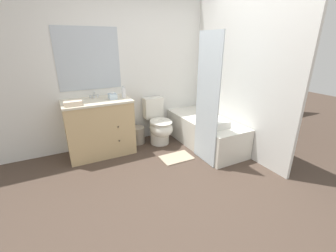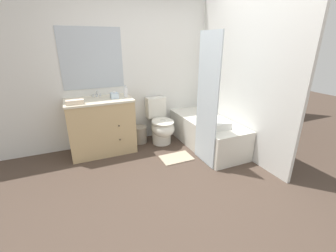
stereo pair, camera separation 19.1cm
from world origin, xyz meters
name	(u,v)px [view 1 (the left image)]	position (x,y,z in m)	size (l,w,h in m)	color
ground_plane	(186,185)	(0.00, 0.00, 0.00)	(14.00, 14.00, 0.00)	#47382D
wall_back	(135,71)	(-0.01, 1.72, 1.25)	(8.00, 0.06, 2.50)	silver
wall_right	(228,72)	(1.29, 0.85, 1.25)	(0.05, 2.70, 2.50)	silver
vanity_cabinet	(100,127)	(-0.76, 1.41, 0.45)	(1.02, 0.60, 0.89)	tan
sink_faucet	(94,96)	(-0.76, 1.59, 0.92)	(0.14, 0.12, 0.12)	silver
toilet	(159,125)	(0.25, 1.34, 0.33)	(0.39, 0.67, 0.78)	silver
bathtub	(204,131)	(0.92, 0.91, 0.25)	(0.66, 1.58, 0.49)	silver
shower_curtain	(207,102)	(0.58, 0.43, 0.93)	(0.01, 0.50, 1.86)	silver
wastebasket	(138,135)	(-0.10, 1.50, 0.15)	(0.26, 0.26, 0.30)	gray
tissue_box	(113,96)	(-0.51, 1.39, 0.93)	(0.12, 0.14, 0.11)	silver
soap_dispenser	(124,92)	(-0.33, 1.41, 0.97)	(0.06, 0.06, 0.18)	silver
hand_towel_folded	(73,103)	(-1.10, 1.26, 0.92)	(0.24, 0.15, 0.07)	beige
bath_towel_folded	(218,124)	(0.84, 0.47, 0.54)	(0.32, 0.24, 0.10)	white
bath_mat	(176,158)	(0.24, 0.68, 0.01)	(0.49, 0.33, 0.02)	tan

